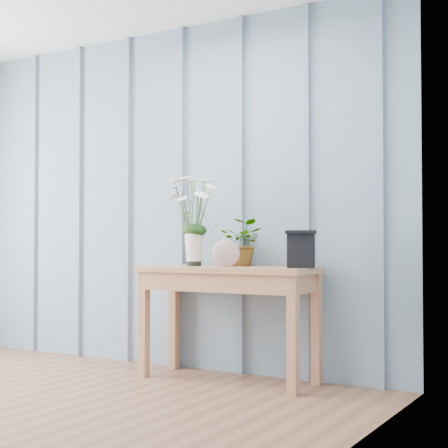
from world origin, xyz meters
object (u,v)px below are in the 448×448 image
Objects in this scene: sideboard at (228,284)px; carved_box at (301,249)px; daisy_vase at (194,209)px; felt_disc_vessel at (226,253)px.

sideboard is 5.12× the size of carved_box.
daisy_vase reaches higher than felt_disc_vessel.
felt_disc_vessel is at bearing -66.14° from sideboard.
carved_box is (0.78, 0.02, -0.27)m from daisy_vase.
daisy_vase is 2.65× the size of carved_box.
sideboard is 6.73× the size of felt_disc_vessel.
felt_disc_vessel is (0.29, -0.07, -0.30)m from daisy_vase.
carved_box is (0.49, 0.09, 0.03)m from felt_disc_vessel.
daisy_vase is at bearing -178.38° from carved_box.
daisy_vase reaches higher than carved_box.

